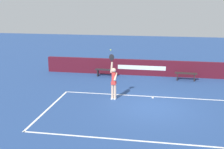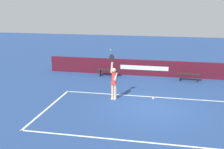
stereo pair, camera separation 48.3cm
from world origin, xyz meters
name	(u,v)px [view 1 (the left image)]	position (x,y,z in m)	size (l,w,h in m)	color
ground_plane	(151,107)	(0.00, 0.00, 0.00)	(60.00, 60.00, 0.00)	navy
court_lines	(150,115)	(0.00, -0.97, 0.00)	(10.12, 5.54, 0.00)	white
back_wall	(156,68)	(0.00, 6.44, 0.55)	(15.87, 0.30, 1.10)	#49101D
tennis_player	(114,81)	(-2.08, 0.95, 1.03)	(0.44, 0.47, 2.46)	beige
tennis_ball	(111,50)	(-2.18, 0.62, 2.73)	(0.06, 0.06, 0.06)	#C9E337
courtside_bench_near	(105,71)	(-3.47, 5.62, 0.39)	(1.45, 0.40, 0.51)	black
courtside_bench_far	(186,75)	(2.00, 5.49, 0.39)	(1.47, 0.43, 0.52)	black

